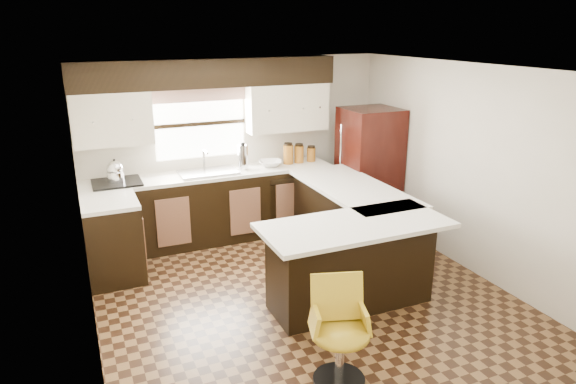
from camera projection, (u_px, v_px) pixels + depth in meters
name	position (u px, v px, depth m)	size (l,w,h in m)	color
floor	(303.00, 295.00, 5.56)	(4.40, 4.40, 0.00)	#49301A
ceiling	(305.00, 69.00, 4.82)	(4.40, 4.40, 0.00)	silver
wall_back	(237.00, 146.00, 7.11)	(4.40, 4.40, 0.00)	beige
wall_front	(450.00, 287.00, 3.27)	(4.40, 4.40, 0.00)	beige
wall_left	(82.00, 220.00, 4.40)	(4.40, 4.40, 0.00)	beige
wall_right	(467.00, 168.00, 5.99)	(4.40, 4.40, 0.00)	beige
base_cab_back	(213.00, 208.00, 6.91)	(3.30, 0.60, 0.90)	black
base_cab_left	(113.00, 241.00, 5.83)	(0.60, 0.70, 0.90)	black
counter_back	(212.00, 174.00, 6.77)	(3.30, 0.60, 0.04)	silver
counter_left	(109.00, 202.00, 5.69)	(0.60, 0.70, 0.04)	silver
soffit	(208.00, 73.00, 6.49)	(3.40, 0.35, 0.36)	black
upper_cab_left	(112.00, 119.00, 6.19)	(0.94, 0.35, 0.64)	beige
upper_cab_right	(286.00, 107.00, 7.06)	(1.14, 0.35, 0.64)	beige
window_pane	(200.00, 124.00, 6.80)	(1.20, 0.02, 0.90)	white
valance	(199.00, 94.00, 6.64)	(1.30, 0.06, 0.18)	#D19B93
sink	(208.00, 172.00, 6.72)	(0.75, 0.45, 0.03)	#B2B2B7
dishwasher	(290.00, 206.00, 7.05)	(0.58, 0.03, 0.78)	black
cooktop	(117.00, 183.00, 6.28)	(0.58, 0.50, 0.03)	black
peninsula_long	(348.00, 225.00, 6.31)	(0.60, 1.95, 0.90)	black
peninsula_return	(351.00, 265.00, 5.26)	(1.65, 0.60, 0.90)	black
counter_pen_long	(353.00, 188.00, 6.18)	(0.84, 1.95, 0.04)	silver
counter_pen_return	(355.00, 225.00, 5.03)	(1.89, 0.84, 0.04)	silver
refrigerator	(369.00, 169.00, 7.24)	(0.74, 0.71, 1.72)	black
bar_chair	(341.00, 335.00, 4.09)	(0.47, 0.47, 0.88)	gold
kettle	(115.00, 170.00, 6.23)	(0.21, 0.21, 0.28)	silver
percolator	(243.00, 157.00, 6.87)	(0.14, 0.14, 0.33)	silver
mixing_bowl	(270.00, 163.00, 7.06)	(0.31, 0.31, 0.08)	white
canister_large	(288.00, 154.00, 7.16)	(0.14, 0.14, 0.27)	#915617
canister_med	(299.00, 154.00, 7.22)	(0.13, 0.13, 0.24)	#915617
canister_small	(311.00, 154.00, 7.30)	(0.12, 0.12, 0.19)	#915617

